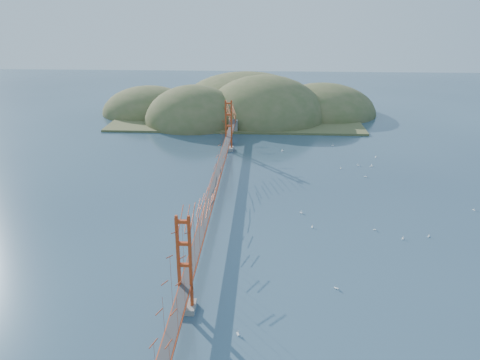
# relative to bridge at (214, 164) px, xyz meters

# --- Properties ---
(ground) EXTENTS (320.00, 320.00, 0.00)m
(ground) POSITION_rel_bridge_xyz_m (0.00, -0.18, -7.01)
(ground) COLOR #2B4356
(ground) RESTS_ON ground
(bridge) EXTENTS (2.20, 94.40, 12.00)m
(bridge) POSITION_rel_bridge_xyz_m (0.00, 0.00, 0.00)
(bridge) COLOR gray
(bridge) RESTS_ON ground
(far_headlands) EXTENTS (84.00, 58.00, 25.00)m
(far_headlands) POSITION_rel_bridge_xyz_m (2.21, 68.33, -7.01)
(far_headlands) COLOR brown
(far_headlands) RESTS_ON ground
(sailboat_15) EXTENTS (0.43, 0.53, 0.62)m
(sailboat_15) POSITION_rel_bridge_xyz_m (32.97, 26.41, -6.87)
(sailboat_15) COLOR white
(sailboat_15) RESTS_ON ground
(sailboat_10) EXTENTS (0.59, 0.60, 0.68)m
(sailboat_10) POSITION_rel_bridge_xyz_m (6.00, -34.03, -6.86)
(sailboat_10) COLOR white
(sailboat_10) RESTS_ON ground
(sailboat_12) EXTENTS (0.56, 0.46, 0.66)m
(sailboat_12) POSITION_rel_bridge_xyz_m (24.58, 34.61, -6.86)
(sailboat_12) COLOR white
(sailboat_12) RESTS_ON ground
(sailboat_4) EXTENTS (0.55, 0.55, 0.62)m
(sailboat_4) POSITION_rel_bridge_xyz_m (24.09, 18.36, -6.87)
(sailboat_4) COLOR white
(sailboat_4) RESTS_ON ground
(sailboat_6) EXTENTS (0.60, 0.60, 0.65)m
(sailboat_6) POSITION_rel_bridge_xyz_m (17.36, -25.10, -6.86)
(sailboat_6) COLOR white
(sailboat_6) RESTS_ON ground
(sailboat_0) EXTENTS (0.45, 0.52, 0.60)m
(sailboat_0) POSITION_rel_bridge_xyz_m (15.91, -8.86, -6.87)
(sailboat_0) COLOR white
(sailboat_0) RESTS_ON ground
(sailboat_2) EXTENTS (0.51, 0.48, 0.57)m
(sailboat_2) POSITION_rel_bridge_xyz_m (25.27, -9.21, -6.87)
(sailboat_2) COLOR white
(sailboat_2) RESTS_ON ground
(sailboat_1) EXTENTS (0.65, 0.65, 0.69)m
(sailboat_1) POSITION_rel_bridge_xyz_m (14.53, -3.77, -6.86)
(sailboat_1) COLOR white
(sailboat_1) RESTS_ON ground
(sailboat_7) EXTENTS (0.57, 0.57, 0.64)m
(sailboat_7) POSITION_rel_bridge_xyz_m (28.29, 13.76, -6.86)
(sailboat_7) COLOR white
(sailboat_7) RESTS_ON ground
(sailboat_14) EXTENTS (0.47, 0.53, 0.61)m
(sailboat_14) POSITION_rel_bridge_xyz_m (28.77, -11.86, -6.87)
(sailboat_14) COLOR white
(sailboat_14) RESTS_ON ground
(sailboat_8) EXTENTS (0.64, 0.59, 0.72)m
(sailboat_8) POSITION_rel_bridge_xyz_m (30.77, 20.11, -6.85)
(sailboat_8) COLOR white
(sailboat_8) RESTS_ON ground
(sailboat_13) EXTENTS (0.60, 0.60, 0.63)m
(sailboat_13) POSITION_rel_bridge_xyz_m (32.76, -10.97, -6.86)
(sailboat_13) COLOR white
(sailboat_13) RESTS_ON ground
(sailboat_3) EXTENTS (0.66, 0.66, 0.71)m
(sailboat_3) POSITION_rel_bridge_xyz_m (12.35, 29.70, -6.85)
(sailboat_3) COLOR white
(sailboat_3) RESTS_ON ground
(sailboat_5) EXTENTS (0.51, 0.51, 0.56)m
(sailboat_5) POSITION_rel_bridge_xyz_m (43.25, -1.01, -6.87)
(sailboat_5) COLOR white
(sailboat_5) RESTS_ON ground
(sailboat_16) EXTENTS (0.65, 0.65, 0.68)m
(sailboat_16) POSITION_rel_bridge_xyz_m (28.03, 20.60, -6.86)
(sailboat_16) COLOR white
(sailboat_16) RESTS_ON ground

